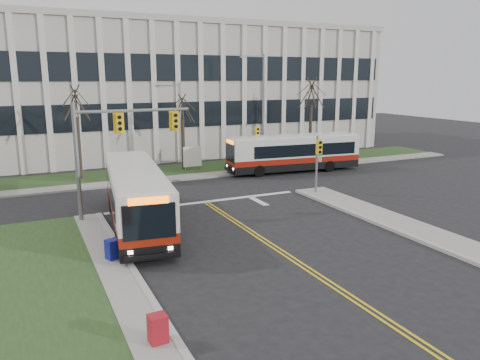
% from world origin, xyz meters
% --- Properties ---
extents(ground, '(120.00, 120.00, 0.00)m').
position_xyz_m(ground, '(0.00, 0.00, 0.00)').
color(ground, black).
rests_on(ground, ground).
extents(grass_verge, '(5.00, 26.00, 0.12)m').
position_xyz_m(grass_verge, '(-10.00, -5.00, 0.06)').
color(grass_verge, '#27411B').
rests_on(grass_verge, ground).
extents(sidewalk_west, '(1.20, 26.00, 0.14)m').
position_xyz_m(sidewalk_west, '(-7.00, -5.00, 0.07)').
color(sidewalk_west, '#9E9B93').
rests_on(sidewalk_west, ground).
extents(sidewalk_cross, '(44.00, 1.60, 0.14)m').
position_xyz_m(sidewalk_cross, '(5.00, 15.20, 0.07)').
color(sidewalk_cross, '#9E9B93').
rests_on(sidewalk_cross, ground).
extents(building_lawn, '(44.00, 5.00, 0.12)m').
position_xyz_m(building_lawn, '(5.00, 18.00, 0.06)').
color(building_lawn, '#27411B').
rests_on(building_lawn, ground).
extents(office_building, '(40.00, 16.00, 12.00)m').
position_xyz_m(office_building, '(5.00, 30.00, 6.00)').
color(office_building, '#B5AFA7').
rests_on(office_building, ground).
extents(mast_arm_signal, '(6.11, 0.38, 6.20)m').
position_xyz_m(mast_arm_signal, '(-5.62, 7.16, 4.26)').
color(mast_arm_signal, slate).
rests_on(mast_arm_signal, ground).
extents(signal_pole_near, '(0.34, 0.39, 3.80)m').
position_xyz_m(signal_pole_near, '(7.20, 6.90, 2.50)').
color(signal_pole_near, slate).
rests_on(signal_pole_near, ground).
extents(signal_pole_far, '(0.34, 0.39, 3.80)m').
position_xyz_m(signal_pole_far, '(7.20, 15.40, 2.50)').
color(signal_pole_far, slate).
rests_on(signal_pole_far, ground).
extents(streetlight, '(2.15, 0.25, 9.20)m').
position_xyz_m(streetlight, '(8.03, 16.20, 5.19)').
color(streetlight, slate).
rests_on(streetlight, ground).
extents(directory_sign, '(1.50, 0.12, 2.00)m').
position_xyz_m(directory_sign, '(2.50, 17.50, 1.17)').
color(directory_sign, slate).
rests_on(directory_sign, ground).
extents(tree_left, '(1.80, 1.80, 7.70)m').
position_xyz_m(tree_left, '(-6.00, 18.00, 5.51)').
color(tree_left, '#42352B').
rests_on(tree_left, ground).
extents(tree_mid, '(1.80, 1.80, 6.82)m').
position_xyz_m(tree_mid, '(2.00, 18.20, 4.88)').
color(tree_mid, '#42352B').
rests_on(tree_mid, ground).
extents(tree_right, '(1.80, 1.80, 8.25)m').
position_xyz_m(tree_right, '(14.00, 18.00, 5.91)').
color(tree_right, '#42352B').
rests_on(tree_right, ground).
extents(bus_main, '(3.82, 11.31, 2.96)m').
position_xyz_m(bus_main, '(-4.82, 5.29, 1.48)').
color(bus_main, silver).
rests_on(bus_main, ground).
extents(bus_cross, '(10.84, 3.30, 2.84)m').
position_xyz_m(bus_cross, '(9.79, 14.00, 1.42)').
color(bus_cross, silver).
rests_on(bus_cross, ground).
extents(newspaper_box_blue, '(0.62, 0.60, 0.95)m').
position_xyz_m(newspaper_box_blue, '(-6.80, 1.02, 0.47)').
color(newspaper_box_blue, navy).
rests_on(newspaper_box_blue, ground).
extents(newspaper_box_red, '(0.53, 0.48, 0.95)m').
position_xyz_m(newspaper_box_red, '(-6.80, -5.81, 0.47)').
color(newspaper_box_red, maroon).
rests_on(newspaper_box_red, ground).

